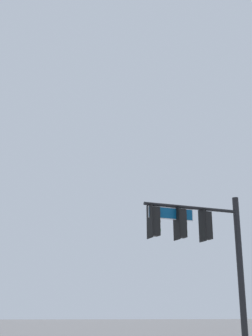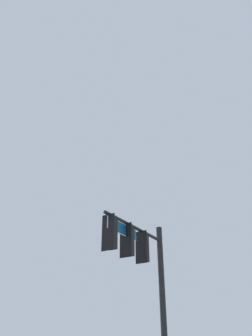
# 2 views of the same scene
# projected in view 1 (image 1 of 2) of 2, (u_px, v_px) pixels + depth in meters

# --- Properties ---
(signal_pole_near) EXTENTS (4.25, 1.02, 6.34)m
(signal_pole_near) POSITION_uv_depth(u_px,v_px,m) (206.00, 243.00, 18.34)
(signal_pole_near) COLOR black
(signal_pole_near) RESTS_ON ground_plane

